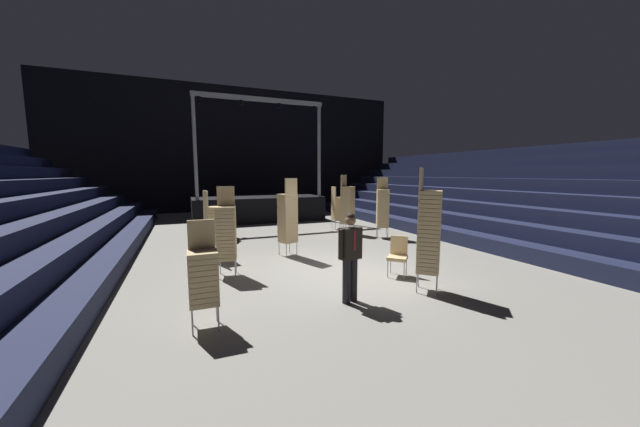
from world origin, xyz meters
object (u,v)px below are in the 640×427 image
Objects in this scene: chair_stack_rear_right at (226,232)px; chair_stack_rear_centre at (203,275)px; stage_riser at (258,207)px; loose_chair_near_man at (398,254)px; chair_stack_mid_left at (347,204)px; equipment_road_case at (221,231)px; chair_stack_mid_centre at (213,225)px; man_with_tie at (350,252)px; chair_stack_front_left at (288,217)px; chair_stack_mid_right at (337,208)px; chair_stack_rear_left at (429,231)px; chair_stack_front_right at (383,208)px.

chair_stack_rear_right is 1.25× the size of chair_stack_rear_centre.
loose_chair_near_man is at bearing -84.03° from stage_riser.
chair_stack_mid_left is 2.66× the size of equipment_road_case.
chair_stack_rear_centre is at bearing -16.50° from chair_stack_mid_centre.
man_with_tie is 3.89m from chair_stack_front_left.
chair_stack_mid_right is 7.79m from chair_stack_rear_left.
chair_stack_rear_right reaches higher than equipment_road_case.
chair_stack_rear_left is (-1.51, -6.50, 0.08)m from chair_stack_mid_left.
chair_stack_mid_left is 5.74m from chair_stack_mid_centre.
man_with_tie reaches higher than equipment_road_case.
chair_stack_rear_left is (1.04, -11.88, 0.57)m from stage_riser.
chair_stack_rear_left reaches higher than chair_stack_rear_centre.
chair_stack_mid_right is 9.63m from chair_stack_rear_centre.
chair_stack_front_left is at bearing -103.81° from man_with_tie.
chair_stack_mid_centre is (-5.37, -2.03, -0.21)m from chair_stack_mid_left.
chair_stack_front_right is 5.74m from chair_stack_rear_left.
chair_stack_rear_right is at bearing -103.22° from chair_stack_rear_centre.
chair_stack_rear_right is (-1.92, -1.31, -0.08)m from chair_stack_front_left.
chair_stack_rear_right reaches higher than man_with_tie.
chair_stack_mid_right is 6.68m from loose_chair_near_man.
chair_stack_mid_right is (-0.76, 2.38, -0.21)m from chair_stack_front_right.
chair_stack_mid_centre is at bearing -13.11° from chair_stack_mid_left.
chair_stack_front_right reaches higher than man_with_tie.
chair_stack_rear_right reaches higher than loose_chair_near_man.
loose_chair_near_man is (3.79, -1.54, -0.53)m from chair_stack_rear_right.
man_with_tie is at bearing 15.77° from chair_stack_mid_centre.
chair_stack_front_left is 2.44× the size of loose_chair_near_man.
loose_chair_near_man is (1.87, -2.86, -0.62)m from chair_stack_front_left.
chair_stack_mid_centre reaches higher than chair_stack_rear_centre.
equipment_road_case is 0.95× the size of loose_chair_near_man.
chair_stack_mid_centre is 2.08× the size of loose_chair_near_man.
chair_stack_rear_left is at bearing -63.98° from equipment_road_case.
chair_stack_mid_right is 6.30m from chair_stack_mid_centre.
man_with_tie is (-0.71, -11.78, 0.26)m from stage_riser.
chair_stack_mid_centre reaches higher than equipment_road_case.
chair_stack_mid_centre is at bearing -100.13° from equipment_road_case.
chair_stack_mid_centre is 1.81m from chair_stack_rear_right.
chair_stack_front_left is 2.56× the size of equipment_road_case.
stage_riser reaches higher than equipment_road_case.
equipment_road_case is at bearing -82.37° from chair_stack_rear_right.
equipment_road_case is at bearing 8.99° from chair_stack_front_right.
chair_stack_mid_left is 6.68m from chair_stack_rear_left.
loose_chair_near_man is at bearing -59.21° from equipment_road_case.
chair_stack_rear_centre is (-4.36, 0.06, -0.42)m from chair_stack_rear_left.
chair_stack_rear_centre is at bearing -36.05° from chair_stack_mid_right.
chair_stack_rear_centre is at bearing 63.49° from chair_stack_front_right.
chair_stack_front_left is 2.13m from chair_stack_mid_centre.
stage_riser reaches higher than chair_stack_rear_centre.
stage_riser is at bearing -37.08° from chair_stack_front_right.
man_with_tie is 4.85m from chair_stack_mid_centre.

